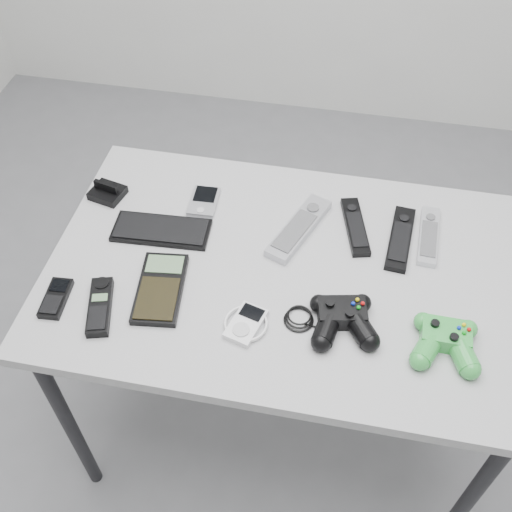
% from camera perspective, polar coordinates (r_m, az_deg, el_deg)
% --- Properties ---
extents(floor, '(3.50, 3.50, 0.00)m').
position_cam_1_polar(floor, '(1.95, 2.67, -16.74)').
color(floor, slate).
rests_on(floor, ground).
extents(desk, '(1.09, 0.70, 0.73)m').
position_cam_1_polar(desk, '(1.42, 2.72, -2.80)').
color(desk, '#A3A3A5').
rests_on(desk, floor).
extents(pda_keyboard, '(0.24, 0.11, 0.01)m').
position_cam_1_polar(pda_keyboard, '(1.46, -9.00, 2.47)').
color(pda_keyboard, black).
rests_on(pda_keyboard, desk).
extents(dock_bracket, '(0.09, 0.09, 0.04)m').
position_cam_1_polar(dock_bracket, '(1.57, -14.03, 6.15)').
color(dock_bracket, black).
rests_on(dock_bracket, desk).
extents(pda, '(0.07, 0.11, 0.02)m').
position_cam_1_polar(pda, '(1.51, -4.99, 5.22)').
color(pda, '#A7A7AE').
rests_on(pda, desk).
extents(remote_silver_a, '(0.14, 0.23, 0.03)m').
position_cam_1_polar(remote_silver_a, '(1.44, 4.12, 2.72)').
color(remote_silver_a, '#A7A7AE').
rests_on(remote_silver_a, desk).
extents(remote_black_a, '(0.09, 0.19, 0.02)m').
position_cam_1_polar(remote_black_a, '(1.46, 9.43, 2.82)').
color(remote_black_a, black).
rests_on(remote_black_a, desk).
extents(remote_black_b, '(0.07, 0.21, 0.02)m').
position_cam_1_polar(remote_black_b, '(1.46, 13.59, 1.67)').
color(remote_black_b, black).
rests_on(remote_black_b, desk).
extents(remote_silver_b, '(0.05, 0.19, 0.02)m').
position_cam_1_polar(remote_silver_b, '(1.48, 16.13, 1.89)').
color(remote_silver_b, '#BABBC1').
rests_on(remote_silver_b, desk).
extents(mobile_phone, '(0.06, 0.11, 0.02)m').
position_cam_1_polar(mobile_phone, '(1.37, -18.54, -3.81)').
color(mobile_phone, black).
rests_on(mobile_phone, desk).
extents(cordless_handset, '(0.08, 0.15, 0.02)m').
position_cam_1_polar(cordless_handset, '(1.33, -14.65, -4.67)').
color(cordless_handset, black).
rests_on(cordless_handset, desk).
extents(calculator, '(0.12, 0.21, 0.02)m').
position_cam_1_polar(calculator, '(1.34, -9.10, -3.03)').
color(calculator, black).
rests_on(calculator, desk).
extents(mp3_player, '(0.12, 0.12, 0.02)m').
position_cam_1_polar(mp3_player, '(1.26, -0.97, -6.45)').
color(mp3_player, silver).
rests_on(mp3_player, desk).
extents(controller_black, '(0.27, 0.20, 0.05)m').
position_cam_1_polar(controller_black, '(1.27, 8.26, -5.83)').
color(controller_black, black).
rests_on(controller_black, desk).
extents(controller_green, '(0.14, 0.15, 0.05)m').
position_cam_1_polar(controller_green, '(1.28, 17.62, -7.63)').
color(controller_green, '#258B2D').
rests_on(controller_green, desk).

